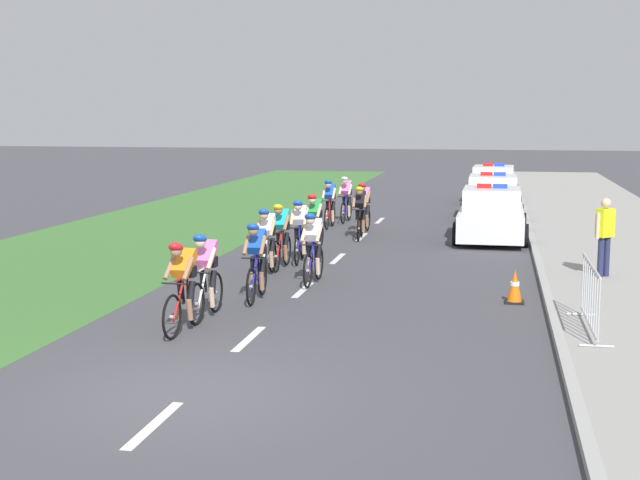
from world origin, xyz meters
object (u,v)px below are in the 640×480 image
(cyclist_eighth, at_px, (300,230))
(traffic_cone_near, at_px, (515,287))
(cyclist_tenth, at_px, (330,203))
(cyclist_lead, at_px, (183,285))
(cyclist_eleventh, at_px, (360,212))
(cyclist_second, at_px, (206,274))
(cyclist_sixth, at_px, (281,235))
(cyclist_third, at_px, (256,260))
(cyclist_seventh, at_px, (315,222))
(spectator_closest, at_px, (605,232))
(cyclist_fourth, at_px, (313,247))
(cyclist_fifth, at_px, (267,241))
(police_car_nearest, at_px, (491,216))
(crowd_barrier_front, at_px, (590,298))
(police_car_second, at_px, (492,199))
(police_car_third, at_px, (493,186))
(cyclist_twelfth, at_px, (346,198))
(cyclist_ninth, at_px, (364,207))

(cyclist_eighth, relative_size, traffic_cone_near, 2.69)
(cyclist_tenth, xyz_separation_m, traffic_cone_near, (5.49, -10.28, -0.48))
(cyclist_lead, bearing_deg, cyclist_eleventh, 84.09)
(cyclist_second, height_order, cyclist_sixth, same)
(cyclist_third, xyz_separation_m, cyclist_seventh, (-0.13, 6.12, 0.00))
(cyclist_third, bearing_deg, spectator_closest, 25.73)
(cyclist_fourth, bearing_deg, cyclist_fifth, 150.64)
(cyclist_sixth, distance_m, cyclist_seventh, 2.63)
(cyclist_third, bearing_deg, cyclist_seventh, 91.19)
(cyclist_second, height_order, spectator_closest, spectator_closest)
(cyclist_tenth, distance_m, spectator_closest, 10.71)
(cyclist_lead, bearing_deg, cyclist_seventh, 87.51)
(police_car_nearest, distance_m, crowd_barrier_front, 11.13)
(police_car_second, bearing_deg, cyclist_tenth, -144.92)
(cyclist_eleventh, relative_size, spectator_closest, 1.03)
(cyclist_eighth, xyz_separation_m, police_car_nearest, (4.49, 4.87, -0.11))
(cyclist_lead, height_order, police_car_nearest, police_car_nearest)
(cyclist_lead, distance_m, cyclist_fourth, 4.65)
(cyclist_third, height_order, police_car_third, police_car_third)
(cyclist_twelfth, bearing_deg, cyclist_seventh, -87.65)
(police_car_nearest, bearing_deg, spectator_closest, -68.60)
(cyclist_ninth, bearing_deg, police_car_nearest, -10.14)
(cyclist_second, bearing_deg, crowd_barrier_front, -0.66)
(cyclist_lead, height_order, police_car_third, police_car_third)
(cyclist_lead, xyz_separation_m, cyclist_ninth, (1.09, 12.61, 0.00))
(cyclist_eighth, height_order, crowd_barrier_front, cyclist_eighth)
(spectator_closest, bearing_deg, police_car_second, 101.93)
(cyclist_fourth, height_order, cyclist_sixth, same)
(cyclist_twelfth, bearing_deg, spectator_closest, -52.61)
(cyclist_fourth, relative_size, police_car_second, 0.39)
(cyclist_ninth, xyz_separation_m, spectator_closest, (6.13, -6.74, 0.30))
(cyclist_ninth, bearing_deg, police_car_third, 69.65)
(cyclist_twelfth, height_order, police_car_second, police_car_second)
(cyclist_third, relative_size, police_car_third, 0.39)
(cyclist_third, distance_m, spectator_closest, 7.46)
(police_car_third, height_order, crowd_barrier_front, police_car_third)
(cyclist_ninth, xyz_separation_m, police_car_nearest, (3.75, -0.67, -0.11))
(cyclist_second, distance_m, cyclist_fifth, 4.14)
(cyclist_second, relative_size, crowd_barrier_front, 0.74)
(cyclist_eighth, relative_size, cyclist_tenth, 1.00)
(cyclist_seventh, height_order, spectator_closest, spectator_closest)
(cyclist_fifth, height_order, cyclist_tenth, same)
(cyclist_sixth, bearing_deg, crowd_barrier_front, -39.46)
(cyclist_second, bearing_deg, cyclist_fifth, 89.87)
(cyclist_fifth, height_order, cyclist_twelfth, same)
(cyclist_second, height_order, police_car_second, police_car_second)
(police_car_nearest, distance_m, traffic_cone_near, 8.61)
(police_car_second, bearing_deg, cyclist_seventh, -118.03)
(cyclist_third, xyz_separation_m, cyclist_eighth, (-0.15, 4.44, 0.00))
(cyclist_tenth, height_order, police_car_third, police_car_third)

